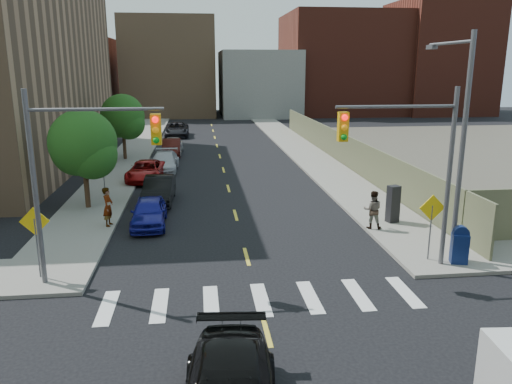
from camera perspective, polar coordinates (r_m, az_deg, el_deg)
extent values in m
plane|color=black|center=(13.89, 2.37, -19.54)|extent=(160.00, 160.00, 0.00)
cube|color=gray|center=(53.77, -12.96, 5.68)|extent=(3.50, 73.00, 0.15)
cube|color=gray|center=(54.31, 3.61, 6.09)|extent=(3.50, 73.00, 0.15)
cube|color=#666647|center=(41.54, 9.47, 5.06)|extent=(0.12, 44.00, 2.50)
cube|color=#592319|center=(83.86, -21.07, 12.11)|extent=(14.00, 18.00, 12.00)
cube|color=#8C6B4C|center=(83.50, -9.81, 13.86)|extent=(14.00, 16.00, 15.00)
cube|color=gray|center=(82.04, 0.23, 12.31)|extent=(12.00, 16.00, 10.00)
cube|color=#592319|center=(86.75, 9.58, 14.20)|extent=(18.00, 18.00, 16.00)
cube|color=#592319|center=(90.65, 20.04, 14.19)|extent=(14.00, 16.00, 18.00)
cylinder|color=#8C6B4C|center=(92.69, 22.62, 17.05)|extent=(1.80, 1.80, 28.00)
cylinder|color=#59595E|center=(18.76, -23.92, -0.01)|extent=(0.18, 0.18, 7.00)
cylinder|color=#59595E|center=(17.78, -17.82, 8.98)|extent=(4.50, 0.12, 0.12)
cube|color=#E5A50C|center=(17.58, -11.36, 7.03)|extent=(0.35, 0.30, 1.05)
cylinder|color=#59595E|center=(20.21, 21.15, 1.21)|extent=(0.18, 0.18, 7.00)
cylinder|color=#59595E|center=(18.86, 15.77, 9.39)|extent=(4.50, 0.12, 0.12)
cube|color=#E5A50C|center=(18.28, 9.91, 7.36)|extent=(0.35, 0.30, 1.05)
cylinder|color=#59595E|center=(20.79, 22.48, 4.24)|extent=(0.20, 0.20, 9.00)
cylinder|color=#59595E|center=(22.06, 21.33, 15.58)|extent=(0.12, 3.50, 0.12)
cube|color=#59595E|center=(23.49, 19.45, 15.35)|extent=(0.25, 0.60, 0.18)
cylinder|color=#59595E|center=(19.94, -23.68, -6.10)|extent=(0.06, 0.06, 2.40)
cube|color=yellow|center=(19.61, -24.00, -3.08)|extent=(1.06, 0.04, 1.06)
cylinder|color=#59595E|center=(21.10, 19.25, -4.60)|extent=(0.06, 0.06, 2.40)
cube|color=yellow|center=(20.79, 19.49, -1.72)|extent=(1.06, 0.04, 1.06)
cylinder|color=#59595E|center=(32.61, -17.02, 2.05)|extent=(0.06, 0.06, 2.40)
cube|color=yellow|center=(32.40, -17.16, 3.95)|extent=(1.06, 0.04, 1.06)
cylinder|color=#332114|center=(28.79, -18.79, 0.61)|extent=(0.28, 0.28, 2.64)
sphere|color=#254F16|center=(28.35, -19.17, 5.32)|extent=(3.60, 3.60, 3.60)
sphere|color=#254F16|center=(28.05, -18.20, 4.07)|extent=(2.64, 2.64, 2.64)
sphere|color=#254F16|center=(28.89, -19.71, 4.59)|extent=(2.88, 2.88, 2.88)
cylinder|color=#332114|center=(43.31, -14.80, 5.24)|extent=(0.28, 0.28, 2.64)
sphere|color=#254F16|center=(43.02, -15.01, 8.40)|extent=(3.60, 3.60, 3.60)
sphere|color=#254F16|center=(42.72, -14.34, 7.59)|extent=(2.64, 2.64, 2.64)
sphere|color=#254F16|center=(43.51, -15.42, 7.88)|extent=(2.88, 2.88, 2.88)
imported|color=navy|center=(25.22, -12.15, -2.26)|extent=(1.77, 4.18, 1.41)
imported|color=black|center=(29.35, -11.03, 0.24)|extent=(1.78, 4.68, 1.52)
imported|color=#9A0F0F|center=(35.30, -12.45, 2.38)|extent=(2.64, 5.08, 1.37)
imported|color=#B6B8BE|center=(38.25, -10.45, 3.43)|extent=(2.20, 5.04, 1.44)
imported|color=silver|center=(45.90, -9.55, 5.28)|extent=(1.92, 4.47, 1.50)
imported|color=#380F0B|center=(44.80, -9.62, 5.05)|extent=(1.60, 4.49, 1.48)
imported|color=black|center=(57.24, -9.04, 7.08)|extent=(2.65, 5.68, 1.57)
cube|color=#0E1D51|center=(21.29, 22.23, -6.00)|extent=(0.73, 0.63, 1.19)
cylinder|color=#0E1D51|center=(21.10, 22.38, -4.40)|extent=(0.67, 0.44, 0.61)
cube|color=black|center=(25.64, 15.39, -1.32)|extent=(0.65, 0.58, 1.85)
imported|color=gray|center=(25.18, -16.56, -1.61)|extent=(0.56, 0.76, 1.91)
imported|color=gray|center=(24.38, 13.19, -1.99)|extent=(1.05, 0.91, 1.84)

